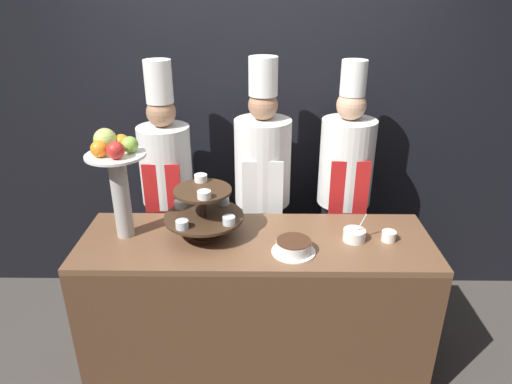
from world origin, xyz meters
name	(u,v)px	position (x,y,z in m)	size (l,w,h in m)	color
wall_back	(257,116)	(0.00, 1.29, 1.40)	(10.00, 0.06, 2.80)	black
buffet_counter	(256,306)	(0.00, 0.32, 0.47)	(2.00, 0.64, 0.94)	brown
tiered_stand	(204,210)	(-0.29, 0.36, 1.10)	(0.45, 0.45, 0.33)	#3D2819
fruit_pedestal	(116,169)	(-0.76, 0.37, 1.35)	(0.32, 0.32, 0.62)	#B2ADA8
cake_round	(294,247)	(0.21, 0.18, 0.98)	(0.24, 0.24, 0.07)	white
cup_white	(389,236)	(0.75, 0.31, 0.97)	(0.08, 0.08, 0.06)	white
serving_bowl_near	(354,235)	(0.56, 0.32, 0.98)	(0.13, 0.13, 0.17)	white
chef_left	(167,185)	(-0.61, 0.92, 1.01)	(0.35, 0.35, 1.85)	#28282D
chef_center_left	(263,184)	(0.04, 0.92, 1.02)	(0.38, 0.38, 1.87)	#28282D
chef_center_right	(344,185)	(0.60, 0.92, 1.02)	(0.36, 0.36, 1.85)	black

